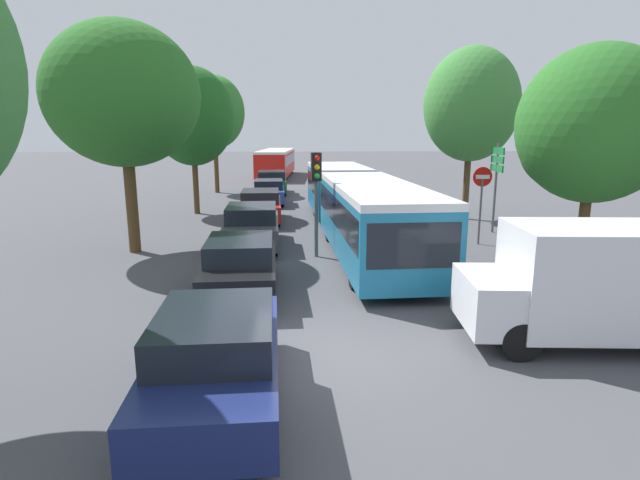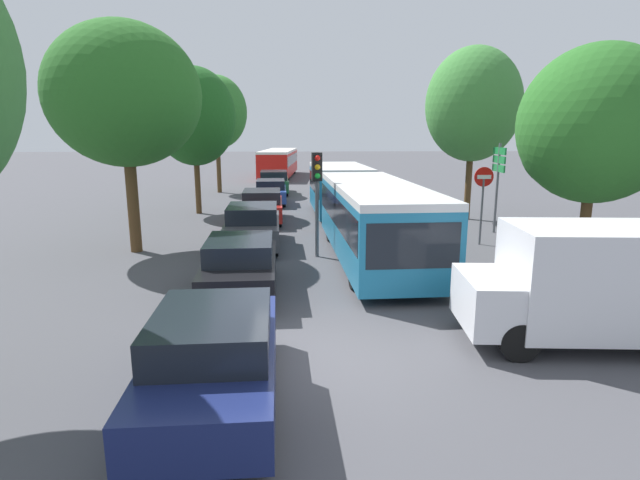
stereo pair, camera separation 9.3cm
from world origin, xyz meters
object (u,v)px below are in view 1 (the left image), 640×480
object	(u,v)px
queued_car_green	(272,182)
tree_left_distant	(214,112)
queued_car_black	(241,265)
direction_sign_post	(497,169)
city_bus_rear	(276,161)
tree_left_mid	(123,95)
queued_car_navy	(217,357)
tree_right_mid	(470,108)
white_van	(606,281)
queued_car_graphite	(252,226)
queued_car_blue	(269,192)
tree_right_near	(590,129)
queued_car_red	(261,206)
articulated_bus	(355,201)
tree_left_far	(192,117)
no_entry_sign	(481,193)
traffic_light	(316,181)

from	to	relation	value
queued_car_green	tree_left_distant	bearing A→B (deg)	73.02
queued_car_black	direction_sign_post	xyz separation A→B (m)	(9.55, 7.41, 1.84)
city_bus_rear	tree_left_mid	xyz separation A→B (m)	(-4.05, -29.26, 3.77)
queued_car_navy	tree_right_mid	distance (m)	18.95
white_van	city_bus_rear	bearing A→B (deg)	-74.21
queued_car_graphite	queued_car_blue	size ratio (longest dim) A/B	1.09
queued_car_green	direction_sign_post	world-z (taller)	direction_sign_post
queued_car_blue	tree_right_near	size ratio (longest dim) A/B	0.63
queued_car_red	queued_car_black	bearing A→B (deg)	178.65
white_van	tree_left_mid	world-z (taller)	tree_left_mid
city_bus_rear	queued_car_red	size ratio (longest dim) A/B	2.71
white_van	tree_right_mid	size ratio (longest dim) A/B	0.66
articulated_bus	queued_car_navy	bearing A→B (deg)	-18.68
tree_right_mid	tree_left_distant	bearing A→B (deg)	139.13
queued_car_green	tree_right_near	bearing A→B (deg)	-154.35
direction_sign_post	tree_left_far	world-z (taller)	tree_left_far
queued_car_blue	tree_left_mid	xyz separation A→B (m)	(-4.11, -11.46, 4.49)
articulated_bus	queued_car_green	world-z (taller)	articulated_bus
queued_car_green	tree_left_distant	world-z (taller)	tree_left_distant
tree_left_far	tree_left_distant	world-z (taller)	tree_left_distant
queued_car_black	queued_car_green	bearing A→B (deg)	-1.94
white_van	tree_left_far	world-z (taller)	tree_left_far
tree_left_far	direction_sign_post	bearing A→B (deg)	-23.28
queued_car_navy	tree_right_near	distance (m)	12.66
articulated_bus	tree_left_distant	bearing A→B (deg)	-155.89
queued_car_graphite	direction_sign_post	size ratio (longest dim) A/B	1.23
city_bus_rear	no_entry_sign	distance (m)	29.93
queued_car_navy	tree_left_far	world-z (taller)	tree_left_far
white_van	traffic_light	size ratio (longest dim) A/B	1.51
queued_car_red	queued_car_navy	bearing A→B (deg)	179.07
queued_car_graphite	white_van	world-z (taller)	white_van
queued_car_blue	traffic_light	xyz separation A→B (m)	(2.08, -12.53, 1.79)
queued_car_graphite	articulated_bus	bearing A→B (deg)	-70.08
articulated_bus	queued_car_red	xyz separation A→B (m)	(-3.86, 3.57, -0.67)
no_entry_sign	direction_sign_post	distance (m)	2.69
white_van	queued_car_red	bearing A→B (deg)	-57.11
tree_left_mid	queued_car_green	bearing A→B (deg)	75.82
traffic_light	no_entry_sign	size ratio (longest dim) A/B	1.21
queued_car_navy	tree_left_far	xyz separation A→B (m)	(-3.64, 18.33, 4.02)
direction_sign_post	tree_left_distant	size ratio (longest dim) A/B	0.47
queued_car_navy	tree_left_mid	distance (m)	11.81
city_bus_rear	queued_car_blue	world-z (taller)	city_bus_rear
articulated_bus	tree_right_near	size ratio (longest dim) A/B	2.56
articulated_bus	tree_left_far	size ratio (longest dim) A/B	2.32
tree_left_distant	traffic_light	bearing A→B (deg)	-72.31
queued_car_red	tree_right_mid	world-z (taller)	tree_right_mid
tree_left_far	traffic_light	bearing A→B (deg)	-59.09
white_van	queued_car_navy	bearing A→B (deg)	19.27
white_van	tree_left_far	xyz separation A→B (m)	(-10.78, 16.48, 3.53)
city_bus_rear	tree_left_distant	size ratio (longest dim) A/B	1.50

